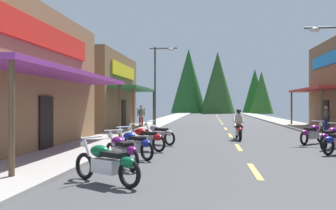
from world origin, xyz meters
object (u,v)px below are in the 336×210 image
object	(u,v)px
motorcycle_parked_left_2	(133,144)
rider_cruising_lead	(239,127)
motorcycle_parked_right_5	(312,133)
motorcycle_parked_left_3	(145,138)
streetlamp_left	(159,75)
motorcycle_parked_left_1	(121,150)
motorcycle_parked_right_4	(331,137)
motorcycle_parked_left_4	(158,133)
pedestrian_browsing	(141,115)
streetlamp_right	(332,65)
motorcycle_parked_left_0	(107,162)
pedestrian_by_shop	(326,117)

from	to	relation	value
motorcycle_parked_left_2	rider_cruising_lead	bearing A→B (deg)	-78.80
motorcycle_parked_right_5	motorcycle_parked_left_3	size ratio (longest dim) A/B	0.88
motorcycle_parked_right_5	streetlamp_left	bearing A→B (deg)	84.49
motorcycle_parked_right_5	motorcycle_parked_left_2	distance (m)	8.85
streetlamp_left	motorcycle_parked_left_1	distance (m)	16.60
motorcycle_parked_right_4	motorcycle_parked_left_4	xyz separation A→B (m)	(-7.13, 0.85, 0.00)
rider_cruising_lead	pedestrian_browsing	xyz separation A→B (m)	(-6.56, 8.11, 0.34)
motorcycle_parked_left_1	rider_cruising_lead	xyz separation A→B (m)	(3.96, 8.49, 0.17)
motorcycle_parked_left_1	pedestrian_browsing	xyz separation A→B (m)	(-2.59, 16.60, 0.51)
streetlamp_left	motorcycle_parked_left_4	size ratio (longest dim) A/B	3.44
motorcycle_parked_left_3	rider_cruising_lead	distance (m)	6.19
motorcycle_parked_left_2	motorcycle_parked_left_4	size ratio (longest dim) A/B	0.95
streetlamp_left	rider_cruising_lead	distance (m)	9.82
streetlamp_left	motorcycle_parked_left_2	xyz separation A→B (m)	(1.15, -14.49, -3.44)
streetlamp_left	motorcycle_parked_left_3	xyz separation A→B (m)	(1.16, -12.45, -3.44)
streetlamp_right	motorcycle_parked_left_4	xyz separation A→B (m)	(-8.33, -2.72, -3.27)
motorcycle_parked_left_1	motorcycle_parked_right_4	bearing A→B (deg)	-93.55
motorcycle_parked_left_0	motorcycle_parked_right_4	bearing A→B (deg)	-102.27
streetlamp_left	rider_cruising_lead	world-z (taller)	streetlamp_left
rider_cruising_lead	motorcycle_parked_right_4	bearing A→B (deg)	-137.07
motorcycle_parked_right_5	motorcycle_parked_left_0	world-z (taller)	same
motorcycle_parked_right_5	motorcycle_parked_left_1	bearing A→B (deg)	176.86
motorcycle_parked_right_5	motorcycle_parked_left_4	xyz separation A→B (m)	(-6.92, -0.96, 0.00)
motorcycle_parked_left_1	rider_cruising_lead	bearing A→B (deg)	-63.47
streetlamp_right	motorcycle_parked_right_5	world-z (taller)	streetlamp_right
pedestrian_by_shop	motorcycle_parked_left_0	bearing A→B (deg)	-40.60
motorcycle_parked_left_3	pedestrian_by_shop	world-z (taller)	pedestrian_by_shop
motorcycle_parked_left_2	motorcycle_parked_left_4	world-z (taller)	same
motorcycle_parked_right_5	motorcycle_parked_left_3	distance (m)	7.81
streetlamp_right	motorcycle_parked_left_2	world-z (taller)	streetlamp_right
motorcycle_parked_left_3	motorcycle_parked_left_2	bearing A→B (deg)	122.37
motorcycle_parked_left_0	pedestrian_by_shop	distance (m)	19.47
streetlamp_left	motorcycle_parked_left_1	bearing A→B (deg)	-85.88
streetlamp_left	motorcycle_parked_right_4	xyz separation A→B (m)	(8.51, -11.08, -3.44)
motorcycle_parked_left_0	motorcycle_parked_left_2	distance (m)	3.83
motorcycle_parked_left_1	motorcycle_parked_left_4	bearing A→B (deg)	-40.42
motorcycle_parked_left_1	motorcycle_parked_left_3	size ratio (longest dim) A/B	0.94
pedestrian_by_shop	pedestrian_browsing	bearing A→B (deg)	-108.79
streetlamp_left	motorcycle_parked_right_5	xyz separation A→B (m)	(8.29, -9.27, -3.44)
motorcycle_parked_left_1	rider_cruising_lead	world-z (taller)	rider_cruising_lead
motorcycle_parked_right_4	pedestrian_by_shop	xyz separation A→B (m)	(2.78, 9.50, 0.50)
motorcycle_parked_left_0	pedestrian_browsing	distance (m)	18.94
motorcycle_parked_left_1	pedestrian_browsing	distance (m)	16.81
motorcycle_parked_left_1	motorcycle_parked_left_3	distance (m)	3.74
motorcycle_parked_left_4	pedestrian_by_shop	distance (m)	13.17
streetlamp_left	streetlamp_right	xyz separation A→B (m)	(9.70, -7.51, -0.16)
motorcycle_parked_right_4	motorcycle_parked_left_0	xyz separation A→B (m)	(-7.15, -7.24, 0.00)
motorcycle_parked_left_1	motorcycle_parked_left_3	world-z (taller)	same
streetlamp_right	motorcycle_parked_right_4	bearing A→B (deg)	-108.56
streetlamp_right	motorcycle_parked_left_2	bearing A→B (deg)	-140.76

